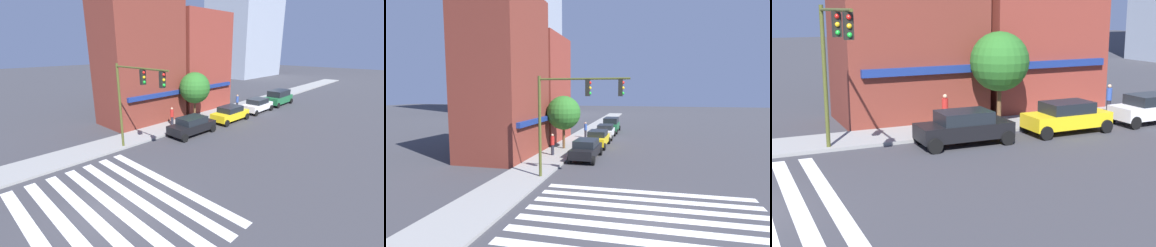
# 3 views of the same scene
# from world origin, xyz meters

# --- Properties ---
(storefront_row) EXTENTS (15.97, 5.30, 13.34)m
(storefront_row) POSITION_xyz_m (13.75, 11.50, 6.20)
(storefront_row) COLOR maroon
(storefront_row) RESTS_ON ground_plane
(traffic_signal) EXTENTS (0.32, 5.51, 6.32)m
(traffic_signal) POSITION_xyz_m (4.49, 4.40, 4.61)
(traffic_signal) COLOR #474C1E
(traffic_signal) RESTS_ON ground_plane
(sedan_black) EXTENTS (4.44, 2.02, 1.59)m
(sedan_black) POSITION_xyz_m (10.34, 4.70, 0.84)
(sedan_black) COLOR black
(sedan_black) RESTS_ON ground_plane
(sedan_yellow) EXTENTS (4.40, 2.02, 1.59)m
(sedan_yellow) POSITION_xyz_m (16.05, 4.70, 0.84)
(sedan_yellow) COLOR yellow
(sedan_yellow) RESTS_ON ground_plane
(sedan_white) EXTENTS (4.44, 2.02, 1.59)m
(sedan_white) POSITION_xyz_m (21.53, 4.70, 0.84)
(sedan_white) COLOR white
(sedan_white) RESTS_ON ground_plane
(pedestrian_blue_shirt) EXTENTS (0.32, 0.32, 1.77)m
(pedestrian_blue_shirt) POSITION_xyz_m (20.51, 6.85, 1.07)
(pedestrian_blue_shirt) COLOR #23232D
(pedestrian_blue_shirt) RESTS_ON sidewalk_left
(pedestrian_red_jacket) EXTENTS (0.32, 0.32, 1.77)m
(pedestrian_red_jacket) POSITION_xyz_m (10.63, 7.60, 1.07)
(pedestrian_red_jacket) COLOR #23232D
(pedestrian_red_jacket) RESTS_ON sidewalk_left
(street_tree) EXTENTS (3.11, 3.11, 4.86)m
(street_tree) POSITION_xyz_m (13.70, 7.50, 3.44)
(street_tree) COLOR brown
(street_tree) RESTS_ON sidewalk_left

